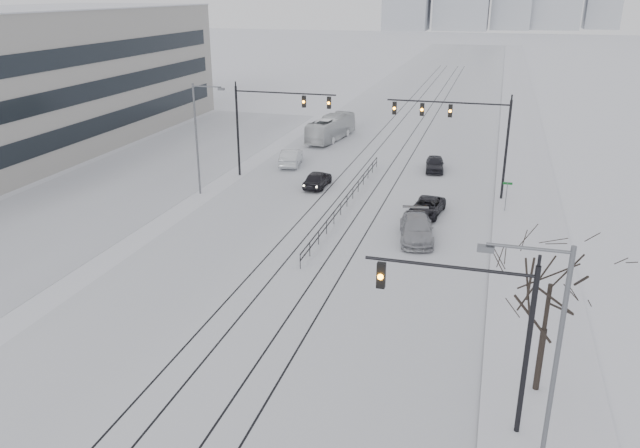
# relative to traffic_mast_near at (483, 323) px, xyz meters

# --- Properties ---
(road) EXTENTS (22.00, 260.00, 0.02)m
(road) POSITION_rel_traffic_mast_near_xyz_m (-10.79, 54.00, -4.55)
(road) COLOR silver
(road) RESTS_ON ground
(sidewalk_east) EXTENTS (5.00, 260.00, 0.16)m
(sidewalk_east) POSITION_rel_traffic_mast_near_xyz_m (2.71, 54.00, -4.48)
(sidewalk_east) COLOR silver
(sidewalk_east) RESTS_ON ground
(curb) EXTENTS (0.10, 260.00, 0.12)m
(curb) POSITION_rel_traffic_mast_near_xyz_m (0.26, 54.00, -4.50)
(curb) COLOR gray
(curb) RESTS_ON ground
(parking_strip) EXTENTS (14.00, 60.00, 0.03)m
(parking_strip) POSITION_rel_traffic_mast_near_xyz_m (-30.79, 29.00, -4.55)
(parking_strip) COLOR silver
(parking_strip) RESTS_ON ground
(tram_rails) EXTENTS (5.30, 180.00, 0.01)m
(tram_rails) POSITION_rel_traffic_mast_near_xyz_m (-10.79, 34.00, -4.54)
(tram_rails) COLOR black
(tram_rails) RESTS_ON ground
(traffic_mast_near) EXTENTS (6.10, 0.37, 7.00)m
(traffic_mast_near) POSITION_rel_traffic_mast_near_xyz_m (0.00, 0.00, 0.00)
(traffic_mast_near) COLOR black
(traffic_mast_near) RESTS_ON ground
(traffic_mast_ne) EXTENTS (9.60, 0.37, 8.00)m
(traffic_mast_ne) POSITION_rel_traffic_mast_near_xyz_m (-2.64, 29.00, 1.20)
(traffic_mast_ne) COLOR black
(traffic_mast_ne) RESTS_ON ground
(traffic_mast_nw) EXTENTS (9.10, 0.37, 8.00)m
(traffic_mast_nw) POSITION_rel_traffic_mast_near_xyz_m (-19.31, 30.00, 1.01)
(traffic_mast_nw) COLOR black
(traffic_mast_nw) RESTS_ON ground
(street_light_east) EXTENTS (2.73, 0.25, 9.00)m
(street_light_east) POSITION_rel_traffic_mast_near_xyz_m (1.91, -3.00, 0.65)
(street_light_east) COLOR #595B60
(street_light_east) RESTS_ON ground
(street_light_west) EXTENTS (2.73, 0.25, 9.00)m
(street_light_west) POSITION_rel_traffic_mast_near_xyz_m (-22.99, 24.00, 0.65)
(street_light_west) COLOR #595B60
(street_light_west) RESTS_ON ground
(bare_tree) EXTENTS (4.40, 4.40, 6.10)m
(bare_tree) POSITION_rel_traffic_mast_near_xyz_m (2.41, 3.00, -0.07)
(bare_tree) COLOR black
(bare_tree) RESTS_ON ground
(median_fence) EXTENTS (0.06, 24.00, 1.00)m
(median_fence) POSITION_rel_traffic_mast_near_xyz_m (-10.79, 24.00, -4.04)
(median_fence) COLOR black
(median_fence) RESTS_ON ground
(street_sign) EXTENTS (0.70, 0.06, 2.40)m
(street_sign) POSITION_rel_traffic_mast_near_xyz_m (1.01, 26.00, -2.96)
(street_sign) COLOR #595B60
(street_sign) RESTS_ON ground
(sedan_sb_inner) EXTENTS (1.74, 4.21, 1.43)m
(sedan_sb_inner) POSITION_rel_traffic_mast_near_xyz_m (-14.43, 28.35, -3.85)
(sedan_sb_inner) COLOR black
(sedan_sb_inner) RESTS_ON ground
(sedan_sb_outer) EXTENTS (2.42, 4.98, 1.57)m
(sedan_sb_outer) POSITION_rel_traffic_mast_near_xyz_m (-18.84, 34.47, -3.78)
(sedan_sb_outer) COLOR silver
(sedan_sb_outer) RESTS_ON ground
(sedan_nb_front) EXTENTS (2.60, 4.68, 1.24)m
(sedan_nb_front) POSITION_rel_traffic_mast_near_xyz_m (-4.61, 23.84, -3.94)
(sedan_nb_front) COLOR black
(sedan_nb_front) RESTS_ON ground
(sedan_nb_right) EXTENTS (3.05, 5.64, 1.55)m
(sedan_nb_right) POSITION_rel_traffic_mast_near_xyz_m (-4.72, 18.71, -3.79)
(sedan_nb_right) COLOR #929398
(sedan_nb_right) RESTS_ON ground
(sedan_nb_far) EXTENTS (2.03, 4.18, 1.37)m
(sedan_nb_far) POSITION_rel_traffic_mast_near_xyz_m (-5.36, 36.19, -3.88)
(sedan_nb_far) COLOR black
(sedan_nb_far) RESTS_ON ground
(box_truck) EXTENTS (3.52, 9.70, 2.64)m
(box_truck) POSITION_rel_traffic_mast_near_xyz_m (-17.95, 45.97, -3.24)
(box_truck) COLOR silver
(box_truck) RESTS_ON ground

